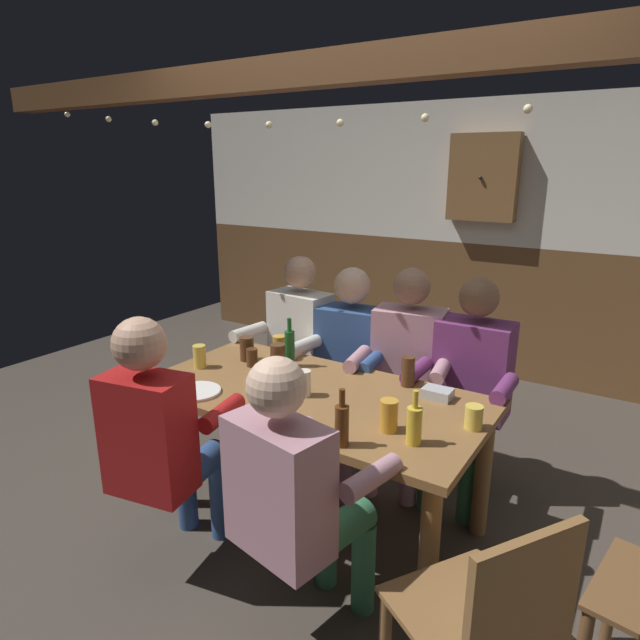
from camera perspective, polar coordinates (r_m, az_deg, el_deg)
ground_plane at (r=3.06m, az=-1.51°, el=-20.61°), size 7.27×7.27×0.00m
back_wall_upper at (r=4.92m, az=16.92°, el=14.58°), size 6.06×0.12×1.18m
back_wall_wainscot at (r=5.08m, az=15.84°, el=1.31°), size 6.06×0.12×1.16m
ceiling_beam at (r=2.79m, az=2.78°, el=25.04°), size 5.45×0.14×0.16m
dining_table at (r=2.78m, az=-0.81°, el=-9.51°), size 1.72×0.88×0.73m
person_0 at (r=3.57m, az=-2.79°, el=-2.44°), size 0.57×0.56×1.26m
person_1 at (r=3.37m, az=2.83°, el=-3.80°), size 0.57×0.57×1.22m
person_2 at (r=3.21m, az=8.95°, el=-4.81°), size 0.59×0.58×1.26m
person_3 at (r=3.09m, az=15.40°, el=-6.04°), size 0.55×0.53×1.25m
person_4 at (r=2.53m, az=-16.41°, el=-11.55°), size 0.54×0.57×1.24m
person_5 at (r=2.11m, az=-2.66°, el=-17.43°), size 0.57×0.57×1.21m
chair_empty_near_left at (r=1.96m, az=17.23°, el=-28.38°), size 0.61×0.61×0.88m
condiment_caddy at (r=2.72m, az=12.24°, el=-7.54°), size 0.14×0.10×0.05m
plate_0 at (r=2.79m, az=-12.85°, el=-7.34°), size 0.24×0.24×0.01m
bottle_0 at (r=2.22m, az=2.31°, el=-10.85°), size 0.06×0.06×0.25m
bottle_1 at (r=2.27m, az=9.86°, el=-10.76°), size 0.06×0.06×0.23m
bottle_2 at (r=3.04m, az=-3.20°, el=-2.89°), size 0.06×0.06×0.28m
pint_glass_0 at (r=3.10m, az=-12.54°, el=-3.76°), size 0.07×0.07×0.13m
pint_glass_1 at (r=2.99m, az=-4.45°, el=-3.96°), size 0.08×0.08×0.15m
pint_glass_2 at (r=2.82m, az=9.24°, el=-5.34°), size 0.07×0.07×0.16m
pint_glass_3 at (r=2.36m, az=7.23°, el=-9.92°), size 0.08×0.08×0.14m
pint_glass_4 at (r=2.46m, az=15.85°, el=-9.80°), size 0.08×0.08×0.10m
pint_glass_5 at (r=3.08m, az=-7.14°, el=-3.92°), size 0.06×0.06×0.10m
pint_glass_6 at (r=3.17m, az=-7.68°, el=-2.99°), size 0.08×0.08×0.14m
pint_glass_7 at (r=3.16m, az=-4.30°, el=-2.92°), size 0.08×0.08×0.14m
pint_glass_8 at (r=2.67m, az=-1.66°, el=-6.66°), size 0.07×0.07×0.13m
wall_dart_cabinet at (r=4.79m, az=16.77°, el=14.14°), size 0.56×0.15×0.70m
string_lights at (r=2.72m, az=2.16°, el=21.08°), size 4.28×0.04×0.16m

